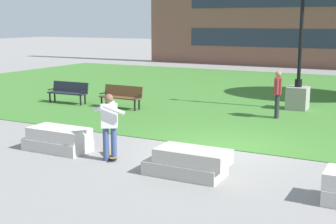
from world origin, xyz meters
The scene contains 10 objects.
ground_plane centered at (0.00, 0.00, 0.00)m, with size 140.00×140.00×0.00m, color gray.
grass_lawn centered at (0.00, 10.00, 0.01)m, with size 40.00×20.00×0.02m, color #3D752D.
concrete_block_center centered at (-3.93, -2.19, 0.31)m, with size 1.80×0.90×0.64m.
concrete_block_left centered at (0.12, -2.49, 0.31)m, with size 1.93×0.90×0.64m.
person_skateboarder centered at (-2.14, -2.32, 0.98)m, with size 0.98×0.61×1.71m.
skateboard centered at (-2.29, -2.10, 0.09)m, with size 0.89×0.84×0.14m.
park_bench_near_right centered at (-8.46, 3.80, 0.54)m, with size 1.82×0.60×0.90m.
park_bench_far_left centered at (-5.81, 3.87, 0.54)m, with size 1.81×0.57×0.90m.
lamp_post_left centered at (0.55, 6.87, 1.00)m, with size 1.32×0.80×4.80m.
person_bystander_near_lawn centered at (0.26, 4.81, 0.98)m, with size 0.30×0.65×1.71m.
Camera 1 is at (4.42, -11.77, 3.48)m, focal length 50.00 mm.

